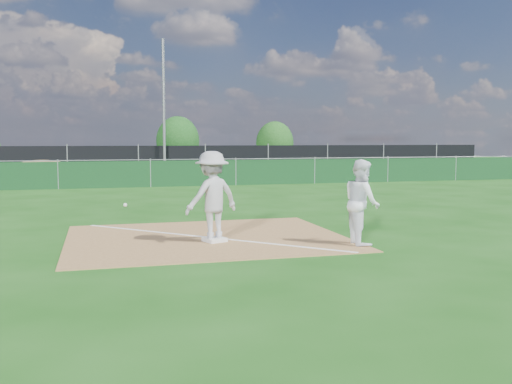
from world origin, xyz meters
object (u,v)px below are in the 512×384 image
(runner, at_px, (362,202))
(tree_right, at_px, (275,143))
(car_right, at_px, (230,162))
(light_pole, at_px, (164,108))
(car_left, at_px, (64,161))
(car_mid, at_px, (121,160))
(first_base, at_px, (215,240))
(play_at_first, at_px, (212,196))
(tree_mid, at_px, (178,141))

(runner, relative_size, tree_right, 0.49)
(car_right, bearing_deg, runner, 177.00)
(light_pole, distance_m, car_left, 8.22)
(runner, distance_m, car_left, 28.94)
(car_mid, bearing_deg, first_base, 165.92)
(play_at_first, relative_size, car_mid, 0.52)
(car_right, bearing_deg, car_mid, 90.61)
(car_left, height_order, car_right, car_left)
(car_left, distance_m, car_mid, 3.62)
(first_base, height_order, tree_right, tree_right)
(car_left, height_order, car_mid, car_mid)
(car_left, bearing_deg, runner, -173.83)
(tree_mid, bearing_deg, tree_right, 2.28)
(play_at_first, bearing_deg, tree_mid, 83.59)
(runner, xyz_separation_m, tree_mid, (0.75, 33.95, 1.16))
(play_at_first, relative_size, tree_right, 0.70)
(light_pole, bearing_deg, first_base, -93.68)
(light_pole, bearing_deg, play_at_first, -93.79)
(runner, height_order, tree_right, tree_right)
(car_right, relative_size, tree_right, 1.11)
(tree_mid, bearing_deg, car_mid, -129.29)
(car_mid, bearing_deg, car_right, -109.56)
(runner, bearing_deg, tree_right, -8.30)
(play_at_first, relative_size, runner, 1.44)
(first_base, bearing_deg, tree_right, 70.63)
(runner, bearing_deg, tree_mid, 4.83)
(play_at_first, distance_m, car_left, 27.28)
(light_pole, relative_size, tree_mid, 2.01)
(light_pole, xyz_separation_m, tree_mid, (2.22, 10.67, -1.95))
(first_base, xyz_separation_m, car_left, (-4.50, 26.96, 0.73))
(light_pole, distance_m, runner, 23.53)
(car_right, bearing_deg, light_pole, 137.08)
(first_base, height_order, runner, runner)
(light_pole, relative_size, play_at_first, 3.14)
(car_right, bearing_deg, tree_mid, 29.02)
(play_at_first, bearing_deg, car_left, 99.39)
(light_pole, distance_m, car_right, 7.63)
(first_base, height_order, play_at_first, play_at_first)
(light_pole, bearing_deg, runner, -86.37)
(light_pole, xyz_separation_m, play_at_first, (-1.47, -22.21, -3.02))
(car_left, height_order, tree_mid, tree_mid)
(first_base, relative_size, play_at_first, 0.16)
(play_at_first, bearing_deg, car_mid, 91.79)
(runner, bearing_deg, light_pole, 9.72)
(first_base, bearing_deg, light_pole, 86.32)
(light_pole, height_order, car_mid, light_pole)
(car_right, xyz_separation_m, tree_right, (5.26, 6.35, 1.28))
(light_pole, xyz_separation_m, car_right, (5.01, 4.65, -3.40))
(runner, relative_size, car_left, 0.39)
(light_pole, relative_size, car_mid, 1.63)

